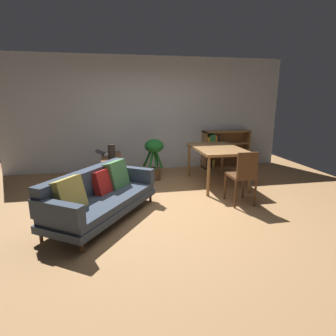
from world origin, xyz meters
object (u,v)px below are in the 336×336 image
at_px(desk_speaker, 112,151).
at_px(fabric_couch, 99,194).
at_px(bookshelf, 222,149).
at_px(dining_chair_near, 243,174).
at_px(media_console, 112,170).
at_px(dining_table, 217,151).
at_px(open_laptop, 106,154).
at_px(potted_floor_plant, 154,154).

bearing_deg(desk_speaker, fabric_couch, -97.53).
bearing_deg(bookshelf, dining_chair_near, -104.70).
bearing_deg(media_console, dining_table, -12.43).
bearing_deg(open_laptop, dining_chair_near, -38.80).
height_order(media_console, potted_floor_plant, potted_floor_plant).
relative_size(media_console, dining_table, 0.75).
distance_m(dining_chair_near, bookshelf, 2.63).
relative_size(fabric_couch, dining_chair_near, 2.19).
bearing_deg(media_console, fabric_couch, -96.32).
xyz_separation_m(desk_speaker, bookshelf, (2.77, 1.13, -0.25)).
bearing_deg(open_laptop, bookshelf, 14.81).
relative_size(fabric_couch, dining_table, 1.42).
distance_m(media_console, desk_speaker, 0.48).
relative_size(open_laptop, potted_floor_plant, 0.46).
bearing_deg(open_laptop, potted_floor_plant, -2.80).
height_order(open_laptop, bookshelf, bookshelf).
bearing_deg(fabric_couch, media_console, 83.68).
height_order(fabric_couch, media_console, fabric_couch).
height_order(desk_speaker, dining_table, desk_speaker).
height_order(media_console, open_laptop, open_laptop).
bearing_deg(dining_chair_near, desk_speaker, 146.14).
bearing_deg(media_console, dining_chair_near, -37.35).
bearing_deg(dining_table, desk_speaker, 172.86).
distance_m(potted_floor_plant, bookshelf, 2.05).
xyz_separation_m(dining_table, bookshelf, (0.68, 1.40, -0.23)).
bearing_deg(open_laptop, media_console, -58.64).
bearing_deg(dining_chair_near, fabric_couch, -178.17).
xyz_separation_m(fabric_couch, bookshelf, (2.97, 2.62, 0.11)).
height_order(media_console, desk_speaker, desk_speaker).
relative_size(media_console, open_laptop, 2.61).
xyz_separation_m(media_console, open_laptop, (-0.10, 0.17, 0.32)).
distance_m(open_laptop, bookshelf, 2.99).
distance_m(media_console, open_laptop, 0.38).
distance_m(fabric_couch, dining_chair_near, 2.31).
xyz_separation_m(media_console, dining_table, (2.10, -0.46, 0.41)).
height_order(media_console, bookshelf, bookshelf).
relative_size(desk_speaker, bookshelf, 0.23).
xyz_separation_m(potted_floor_plant, bookshelf, (1.88, 0.81, -0.10)).
bearing_deg(potted_floor_plant, dining_table, -25.91).
distance_m(desk_speaker, bookshelf, 3.01).
bearing_deg(open_laptop, dining_table, -15.99).
distance_m(desk_speaker, dining_chair_near, 2.54).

